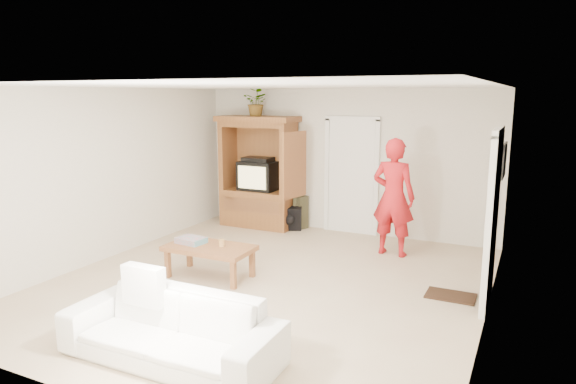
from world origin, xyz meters
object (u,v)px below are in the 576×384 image
Objects in this scene: armoire at (260,179)px; sofa at (171,329)px; man at (393,197)px; coffee_table at (210,250)px.

sofa is at bearing -70.51° from armoire.
coffee_table is at bearing 51.50° from man.
armoire is at bearing 104.27° from coffee_table.
sofa reaches higher than coffee_table.
man is (2.75, -0.67, 0.02)m from armoire.
coffee_table is (0.75, -2.79, -0.52)m from armoire.
armoire is 5.16m from sofa.
armoire is 1.73× the size of coffee_table.
coffee_table is at bearing -74.91° from armoire.
armoire reaches higher than coffee_table.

